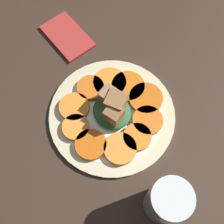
% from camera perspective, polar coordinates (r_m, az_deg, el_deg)
% --- Properties ---
extents(table_slab, '(1.20, 1.20, 0.02)m').
position_cam_1_polar(table_slab, '(0.64, 0.00, -1.08)').
color(table_slab, '#38281E').
rests_on(table_slab, ground).
extents(plate, '(0.28, 0.28, 0.01)m').
position_cam_1_polar(plate, '(0.63, 0.00, -0.56)').
color(plate, beige).
rests_on(plate, table_slab).
extents(carrot_slice_0, '(0.08, 0.08, 0.01)m').
position_cam_1_polar(carrot_slice_0, '(0.63, 6.86, 2.75)').
color(carrot_slice_0, '#D66114').
rests_on(carrot_slice_0, plate).
extents(carrot_slice_1, '(0.08, 0.08, 0.01)m').
position_cam_1_polar(carrot_slice_1, '(0.64, 3.26, 5.22)').
color(carrot_slice_1, orange).
rests_on(carrot_slice_1, plate).
extents(carrot_slice_2, '(0.08, 0.08, 0.01)m').
position_cam_1_polar(carrot_slice_2, '(0.65, -0.47, 5.97)').
color(carrot_slice_2, orange).
rests_on(carrot_slice_2, plate).
extents(carrot_slice_3, '(0.06, 0.06, 0.01)m').
position_cam_1_polar(carrot_slice_3, '(0.64, -4.46, 4.81)').
color(carrot_slice_3, orange).
rests_on(carrot_slice_3, plate).
extents(carrot_slice_4, '(0.07, 0.07, 0.01)m').
position_cam_1_polar(carrot_slice_4, '(0.63, -7.65, 0.99)').
color(carrot_slice_4, orange).
rests_on(carrot_slice_4, plate).
extents(carrot_slice_5, '(0.06, 0.06, 0.01)m').
position_cam_1_polar(carrot_slice_5, '(0.61, -7.36, -3.13)').
color(carrot_slice_5, orange).
rests_on(carrot_slice_5, plate).
extents(carrot_slice_6, '(0.07, 0.07, 0.01)m').
position_cam_1_polar(carrot_slice_6, '(0.59, -4.33, -6.62)').
color(carrot_slice_6, '#D56014').
rests_on(carrot_slice_6, plate).
extents(carrot_slice_7, '(0.07, 0.07, 0.01)m').
position_cam_1_polar(carrot_slice_7, '(0.59, 1.66, -7.45)').
color(carrot_slice_7, orange).
rests_on(carrot_slice_7, plate).
extents(carrot_slice_8, '(0.06, 0.06, 0.01)m').
position_cam_1_polar(carrot_slice_8, '(0.60, 5.14, -5.10)').
color(carrot_slice_8, orange).
rests_on(carrot_slice_8, plate).
extents(carrot_slice_9, '(0.07, 0.07, 0.01)m').
position_cam_1_polar(carrot_slice_9, '(0.61, 7.25, -1.74)').
color(carrot_slice_9, orange).
rests_on(carrot_slice_9, plate).
extents(center_pile, '(0.09, 0.08, 0.07)m').
position_cam_1_polar(center_pile, '(0.60, 0.13, 0.75)').
color(center_pile, '#2D6033').
rests_on(center_pile, plate).
extents(fork, '(0.18, 0.02, 0.00)m').
position_cam_1_polar(fork, '(0.61, -4.35, -3.02)').
color(fork, silver).
rests_on(fork, plate).
extents(water_glass, '(0.07, 0.07, 0.12)m').
position_cam_1_polar(water_glass, '(0.53, 11.00, -17.42)').
color(water_glass, silver).
rests_on(water_glass, table_slab).
extents(napkin, '(0.14, 0.08, 0.01)m').
position_cam_1_polar(napkin, '(0.74, -9.08, 14.95)').
color(napkin, '#B2332D').
rests_on(napkin, table_slab).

